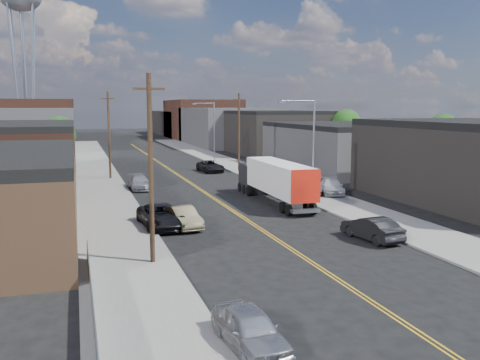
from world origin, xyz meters
TOP-DOWN VIEW (x-y plane):
  - ground at (0.00, 60.00)m, footprint 260.00×260.00m
  - centerline at (0.00, 45.00)m, footprint 0.32×120.00m
  - sidewalk_left at (-9.50, 45.00)m, footprint 5.00×140.00m
  - sidewalk_right at (9.50, 45.00)m, footprint 5.00×140.00m
  - warehouse_brown at (-18.00, 44.00)m, footprint 12.00×26.00m
  - industrial_right_b at (22.00, 46.00)m, footprint 14.00×24.00m
  - industrial_right_c at (22.00, 72.00)m, footprint 14.00×22.00m
  - skyline_left_a at (-20.00, 95.00)m, footprint 16.00×30.00m
  - skyline_right_a at (20.00, 95.00)m, footprint 16.00×30.00m
  - skyline_left_b at (-20.00, 120.00)m, footprint 16.00×26.00m
  - skyline_right_b at (20.00, 120.00)m, footprint 16.00×26.00m
  - skyline_left_c at (-20.00, 140.00)m, footprint 16.00×40.00m
  - skyline_right_c at (20.00, 140.00)m, footprint 16.00×40.00m
  - water_tower at (-22.00, 110.00)m, footprint 9.00×9.00m
  - streetlight_near at (7.60, 25.00)m, footprint 3.39×0.25m
  - streetlight_far at (7.60, 60.00)m, footprint 3.39×0.25m
  - utility_pole_left_near at (-8.20, 10.00)m, footprint 1.60×0.26m
  - utility_pole_left_far at (-8.20, 45.00)m, footprint 1.60×0.26m
  - utility_pole_right at (8.20, 48.00)m, footprint 1.60×0.26m
  - chainlink_fence at (-11.50, 3.50)m, footprint 0.05×16.00m
  - tree_left_far at (-13.94, 62.00)m, footprint 4.35×4.20m
  - tree_right_near at (30.06, 36.00)m, footprint 4.60×4.48m
  - tree_right_far at (30.06, 60.00)m, footprint 4.85×4.76m
  - semi_truck at (4.50, 25.60)m, footprint 2.44×13.95m
  - car_left_a at (-6.40, -1.06)m, footprint 2.07×4.36m
  - car_left_b at (-5.00, 18.00)m, footprint 2.13×4.64m
  - car_left_c at (-6.40, 18.54)m, footprint 3.05×5.89m
  - car_left_d at (-5.89, 36.38)m, footprint 2.07×4.91m
  - car_right_oncoming at (5.62, 11.13)m, footprint 2.19×4.73m
  - car_right_lot_a at (8.20, 28.00)m, footprint 3.95×5.23m
  - car_right_lot_b at (11.00, 27.30)m, footprint 3.36×5.15m
  - car_right_lot_c at (10.14, 39.98)m, footprint 2.36×4.67m
  - car_ahead_truck at (4.50, 48.42)m, footprint 2.87×5.45m

SIDE VIEW (x-z plane):
  - ground at x=0.00m, z-range 0.00..0.00m
  - centerline at x=0.00m, z-range 0.00..0.01m
  - sidewalk_left at x=-9.50m, z-range 0.00..0.15m
  - sidewalk_right at x=9.50m, z-range 0.00..0.15m
  - chainlink_fence at x=-11.50m, z-range 0.04..1.27m
  - car_left_d at x=-5.89m, z-range 0.00..1.42m
  - car_left_a at x=-6.40m, z-range 0.00..1.44m
  - car_ahead_truck at x=4.50m, z-range 0.00..1.46m
  - car_left_b at x=-5.00m, z-range 0.00..1.47m
  - car_right_oncoming at x=5.62m, z-range 0.00..1.50m
  - car_left_c at x=-6.40m, z-range 0.00..1.59m
  - car_right_lot_a at x=8.20m, z-range 0.15..1.47m
  - car_right_lot_b at x=11.00m, z-range 0.15..1.54m
  - car_right_lot_c at x=10.14m, z-range 0.15..1.68m
  - semi_truck at x=4.50m, z-range 0.25..3.90m
  - industrial_right_b at x=22.00m, z-range 0.00..6.10m
  - warehouse_brown at x=-18.00m, z-range 0.00..6.60m
  - skyline_left_c at x=-20.00m, z-range 0.00..7.00m
  - skyline_right_c at x=20.00m, z-range 0.00..7.00m
  - industrial_right_c at x=22.00m, z-range 0.00..7.60m
  - skyline_left_a at x=-20.00m, z-range 0.00..8.00m
  - skyline_right_a at x=20.00m, z-range 0.00..8.00m
  - tree_left_far at x=-13.94m, z-range 1.08..8.05m
  - tree_right_near at x=30.06m, z-range 1.15..8.59m
  - skyline_left_b at x=-20.00m, z-range 0.00..10.00m
  - skyline_right_b at x=20.00m, z-range 0.00..10.00m
  - utility_pole_left_near at x=-8.20m, z-range 0.14..10.14m
  - utility_pole_left_far at x=-8.20m, z-range 0.14..10.14m
  - utility_pole_right at x=8.20m, z-range 0.14..10.14m
  - tree_right_far at x=30.06m, z-range 1.22..9.13m
  - streetlight_near at x=7.60m, z-range 0.83..9.83m
  - streetlight_far at x=7.60m, z-range 0.83..9.83m
  - water_tower at x=-22.00m, z-range 12.20..49.10m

